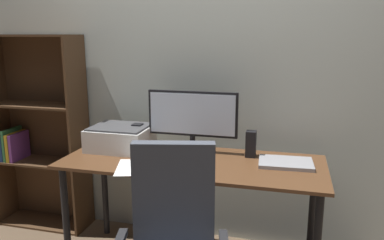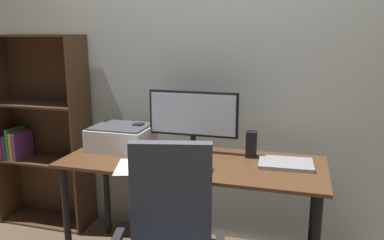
{
  "view_description": "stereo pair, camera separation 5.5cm",
  "coord_description": "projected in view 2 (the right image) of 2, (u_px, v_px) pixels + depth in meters",
  "views": [
    {
      "loc": [
        0.58,
        -2.21,
        1.51
      ],
      "look_at": [
        -0.0,
        0.02,
        1.0
      ],
      "focal_mm": 35.94,
      "sensor_mm": 36.0,
      "label": 1
    },
    {
      "loc": [
        0.63,
        -2.2,
        1.51
      ],
      "look_at": [
        -0.0,
        0.02,
        1.0
      ],
      "focal_mm": 35.94,
      "sensor_mm": 36.0,
      "label": 2
    }
  ],
  "objects": [
    {
      "name": "speaker_right",
      "position": [
        251.0,
        144.0,
        2.45
      ],
      "size": [
        0.06,
        0.07,
        0.17
      ],
      "primitive_type": "cube",
      "color": "black",
      "rests_on": "desk"
    },
    {
      "name": "keyboard",
      "position": [
        172.0,
        167.0,
        2.25
      ],
      "size": [
        0.29,
        0.12,
        0.02
      ],
      "primitive_type": "cube",
      "rotation": [
        0.0,
        0.0,
        -0.04
      ],
      "color": "#B7BABC",
      "rests_on": "desk"
    },
    {
      "name": "printer",
      "position": [
        122.0,
        137.0,
        2.64
      ],
      "size": [
        0.4,
        0.34,
        0.16
      ],
      "color": "silver",
      "rests_on": "desk"
    },
    {
      "name": "bookshelf",
      "position": [
        41.0,
        133.0,
        3.06
      ],
      "size": [
        0.74,
        0.28,
        1.51
      ],
      "color": "#4C331E",
      "rests_on": "ground"
    },
    {
      "name": "coffee_mug",
      "position": [
        193.0,
        153.0,
        2.37
      ],
      "size": [
        0.1,
        0.09,
        0.11
      ],
      "color": "black",
      "rests_on": "desk"
    },
    {
      "name": "mouse",
      "position": [
        206.0,
        168.0,
        2.21
      ],
      "size": [
        0.06,
        0.1,
        0.03
      ],
      "primitive_type": "cube",
      "rotation": [
        0.0,
        0.0,
        0.07
      ],
      "color": "black",
      "rests_on": "desk"
    },
    {
      "name": "desk",
      "position": [
        192.0,
        174.0,
        2.42
      ],
      "size": [
        1.63,
        0.64,
        0.74
      ],
      "color": "#56351E",
      "rests_on": "ground"
    },
    {
      "name": "back_wall",
      "position": [
        211.0,
        65.0,
        2.74
      ],
      "size": [
        6.4,
        0.1,
        2.6
      ],
      "primitive_type": "cube",
      "color": "beige",
      "rests_on": "ground"
    },
    {
      "name": "monitor",
      "position": [
        193.0,
        117.0,
        2.53
      ],
      "size": [
        0.6,
        0.2,
        0.41
      ],
      "color": "black",
      "rests_on": "desk"
    },
    {
      "name": "laptop",
      "position": [
        286.0,
        164.0,
        2.31
      ],
      "size": [
        0.33,
        0.25,
        0.02
      ],
      "primitive_type": "cube",
      "rotation": [
        0.0,
        0.0,
        0.06
      ],
      "color": "#99999E",
      "rests_on": "desk"
    },
    {
      "name": "speaker_left",
      "position": [
        139.0,
        136.0,
        2.66
      ],
      "size": [
        0.06,
        0.07,
        0.17
      ],
      "primitive_type": "cube",
      "color": "black",
      "rests_on": "desk"
    },
    {
      "name": "paper_sheet",
      "position": [
        134.0,
        167.0,
        2.28
      ],
      "size": [
        0.29,
        0.34,
        0.0
      ],
      "primitive_type": "cube",
      "rotation": [
        0.0,
        0.0,
        0.3
      ],
      "color": "white",
      "rests_on": "desk"
    }
  ]
}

